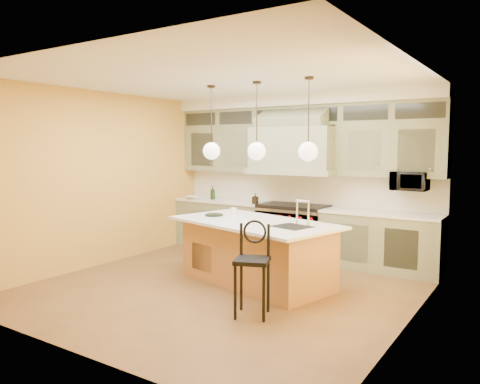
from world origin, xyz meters
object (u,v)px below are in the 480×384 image
Objects in this scene: range at (293,231)px; kitchen_island at (256,251)px; microwave at (410,181)px; counter_stool at (253,262)px.

kitchen_island is at bearing -81.40° from range.
microwave is at bearing 3.12° from range.
kitchen_island is at bearing 98.20° from counter_stool.
microwave is at bearing 61.31° from kitchen_island.
range is at bearing 86.51° from counter_stool.
range is 1.07× the size of counter_stool.
range is 2.97m from counter_stool.
counter_stool reaches higher than range.
range is at bearing -176.88° from microwave.
counter_stool is 2.06× the size of microwave.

